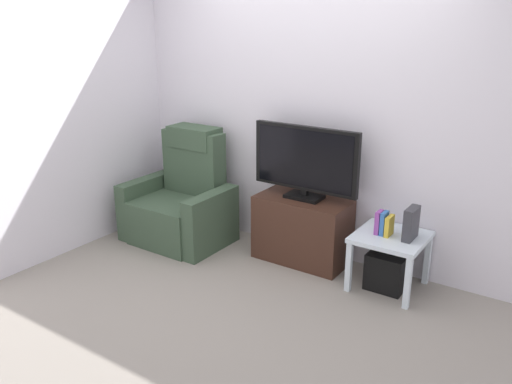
# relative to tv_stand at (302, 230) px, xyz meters

# --- Properties ---
(ground_plane) EXTENTS (6.40, 6.40, 0.00)m
(ground_plane) POSITION_rel_tv_stand_xyz_m (-0.05, -0.86, -0.29)
(ground_plane) COLOR gray
(wall_back) EXTENTS (6.40, 0.06, 2.60)m
(wall_back) POSITION_rel_tv_stand_xyz_m (-0.05, 0.27, 1.01)
(wall_back) COLOR silver
(wall_back) RESTS_ON ground
(wall_side) EXTENTS (0.06, 4.48, 2.60)m
(wall_side) POSITION_rel_tv_stand_xyz_m (-1.93, -0.86, 1.01)
(wall_side) COLOR silver
(wall_side) RESTS_ON ground
(tv_stand) EXTENTS (0.82, 0.42, 0.58)m
(tv_stand) POSITION_rel_tv_stand_xyz_m (0.00, 0.00, 0.00)
(tv_stand) COLOR #3D2319
(tv_stand) RESTS_ON ground
(television) EXTENTS (0.98, 0.20, 0.64)m
(television) POSITION_rel_tv_stand_xyz_m (0.00, 0.02, 0.63)
(television) COLOR black
(television) RESTS_ON tv_stand
(recliner_armchair) EXTENTS (0.98, 0.78, 1.08)m
(recliner_armchair) POSITION_rel_tv_stand_xyz_m (-1.22, -0.22, 0.08)
(recliner_armchair) COLOR #384C38
(recliner_armchair) RESTS_ON ground
(side_table) EXTENTS (0.54, 0.54, 0.46)m
(side_table) POSITION_rel_tv_stand_xyz_m (0.82, -0.05, 0.09)
(side_table) COLOR silver
(side_table) RESTS_ON ground
(subwoofer_box) EXTENTS (0.30, 0.30, 0.30)m
(subwoofer_box) POSITION_rel_tv_stand_xyz_m (0.82, -0.05, -0.14)
(subwoofer_box) COLOR black
(subwoofer_box) RESTS_ON ground
(book_leftmost) EXTENTS (0.04, 0.11, 0.19)m
(book_leftmost) POSITION_rel_tv_stand_xyz_m (0.72, -0.07, 0.26)
(book_leftmost) COLOR purple
(book_leftmost) RESTS_ON side_table
(book_middle) EXTENTS (0.03, 0.11, 0.19)m
(book_middle) POSITION_rel_tv_stand_xyz_m (0.77, -0.07, 0.26)
(book_middle) COLOR #3366B2
(book_middle) RESTS_ON side_table
(book_rightmost) EXTENTS (0.04, 0.13, 0.16)m
(book_rightmost) POSITION_rel_tv_stand_xyz_m (0.81, -0.07, 0.24)
(book_rightmost) COLOR gold
(book_rightmost) RESTS_ON side_table
(game_console) EXTENTS (0.07, 0.20, 0.25)m
(game_console) POSITION_rel_tv_stand_xyz_m (0.97, -0.04, 0.29)
(game_console) COLOR #333338
(game_console) RESTS_ON side_table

